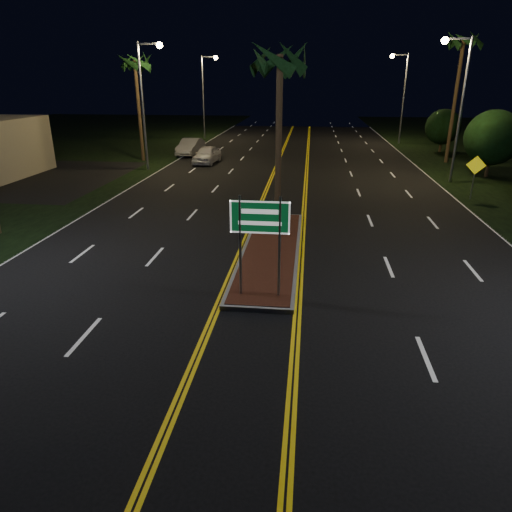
# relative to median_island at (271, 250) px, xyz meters

# --- Properties ---
(ground) EXTENTS (120.00, 120.00, 0.00)m
(ground) POSITION_rel_median_island_xyz_m (0.00, -7.00, -0.08)
(ground) COLOR black
(ground) RESTS_ON ground
(median_island) EXTENTS (2.25, 10.25, 0.17)m
(median_island) POSITION_rel_median_island_xyz_m (0.00, 0.00, 0.00)
(median_island) COLOR gray
(median_island) RESTS_ON ground
(highway_sign) EXTENTS (1.80, 0.08, 3.20)m
(highway_sign) POSITION_rel_median_island_xyz_m (0.00, -4.20, 2.32)
(highway_sign) COLOR gray
(highway_sign) RESTS_ON ground
(streetlight_left_mid) EXTENTS (1.91, 0.44, 9.00)m
(streetlight_left_mid) POSITION_rel_median_island_xyz_m (-10.61, 17.00, 5.57)
(streetlight_left_mid) COLOR gray
(streetlight_left_mid) RESTS_ON ground
(streetlight_left_far) EXTENTS (1.91, 0.44, 9.00)m
(streetlight_left_far) POSITION_rel_median_island_xyz_m (-10.61, 37.00, 5.57)
(streetlight_left_far) COLOR gray
(streetlight_left_far) RESTS_ON ground
(streetlight_right_mid) EXTENTS (1.91, 0.44, 9.00)m
(streetlight_right_mid) POSITION_rel_median_island_xyz_m (10.61, 15.00, 5.57)
(streetlight_right_mid) COLOR gray
(streetlight_right_mid) RESTS_ON ground
(streetlight_right_far) EXTENTS (1.91, 0.44, 9.00)m
(streetlight_right_far) POSITION_rel_median_island_xyz_m (10.61, 35.00, 5.57)
(streetlight_right_far) COLOR gray
(streetlight_right_far) RESTS_ON ground
(palm_median) EXTENTS (2.40, 2.40, 8.30)m
(palm_median) POSITION_rel_median_island_xyz_m (0.00, 3.50, 7.19)
(palm_median) COLOR #382819
(palm_median) RESTS_ON ground
(palm_left_far) EXTENTS (2.40, 2.40, 8.80)m
(palm_left_far) POSITION_rel_median_island_xyz_m (-12.80, 21.00, 7.66)
(palm_left_far) COLOR #382819
(palm_left_far) RESTS_ON ground
(palm_right_far) EXTENTS (2.40, 2.40, 10.30)m
(palm_right_far) POSITION_rel_median_island_xyz_m (12.80, 23.00, 9.06)
(palm_right_far) COLOR #382819
(palm_right_far) RESTS_ON ground
(shrub_mid) EXTENTS (3.78, 3.78, 4.62)m
(shrub_mid) POSITION_rel_median_island_xyz_m (14.00, 17.00, 2.64)
(shrub_mid) COLOR #382819
(shrub_mid) RESTS_ON ground
(shrub_far) EXTENTS (3.24, 3.24, 3.96)m
(shrub_far) POSITION_rel_median_island_xyz_m (13.80, 29.00, 2.25)
(shrub_far) COLOR #382819
(shrub_far) RESTS_ON ground
(car_near) EXTENTS (2.47, 5.00, 1.62)m
(car_near) POSITION_rel_median_island_xyz_m (-7.06, 20.31, 0.72)
(car_near) COLOR silver
(car_near) RESTS_ON ground
(car_far) EXTENTS (2.49, 5.26, 1.72)m
(car_far) POSITION_rel_median_island_xyz_m (-9.50, 24.48, 0.77)
(car_far) COLOR #9FA0A8
(car_far) RESTS_ON ground
(warning_sign) EXTENTS (1.03, 0.25, 2.50)m
(warning_sign) POSITION_rel_median_island_xyz_m (10.80, 10.05, 1.55)
(warning_sign) COLOR gray
(warning_sign) RESTS_ON ground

